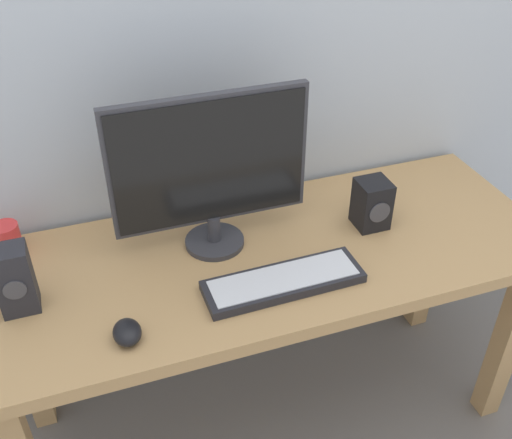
# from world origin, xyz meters

# --- Properties ---
(ground_plane) EXTENTS (6.00, 6.00, 0.00)m
(ground_plane) POSITION_xyz_m (0.00, 0.00, 0.00)
(ground_plane) COLOR slate
(desk) EXTENTS (1.64, 0.62, 0.73)m
(desk) POSITION_xyz_m (0.00, 0.00, 0.62)
(desk) COLOR tan
(desk) RESTS_ON ground_plane
(monitor) EXTENTS (0.54, 0.17, 0.45)m
(monitor) POSITION_xyz_m (-0.14, 0.09, 0.97)
(monitor) COLOR #333338
(monitor) RESTS_ON desk
(keyboard_primary) EXTENTS (0.43, 0.14, 0.03)m
(keyboard_primary) POSITION_xyz_m (-0.02, -0.15, 0.74)
(keyboard_primary) COLOR #232328
(keyboard_primary) RESTS_ON desk
(mouse) EXTENTS (0.07, 0.09, 0.04)m
(mouse) POSITION_xyz_m (-0.43, -0.20, 0.75)
(mouse) COLOR black
(mouse) RESTS_ON desk
(speaker_right) EXTENTS (0.09, 0.10, 0.15)m
(speaker_right) POSITION_xyz_m (0.33, 0.02, 0.80)
(speaker_right) COLOR black
(speaker_right) RESTS_ON desk
(speaker_left) EXTENTS (0.09, 0.08, 0.18)m
(speaker_left) POSITION_xyz_m (-0.67, -0.01, 0.82)
(speaker_left) COLOR #232328
(speaker_left) RESTS_ON desk
(coffee_mug) EXTENTS (0.07, 0.07, 0.10)m
(coffee_mug) POSITION_xyz_m (-0.69, 0.23, 0.78)
(coffee_mug) COLOR red
(coffee_mug) RESTS_ON desk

